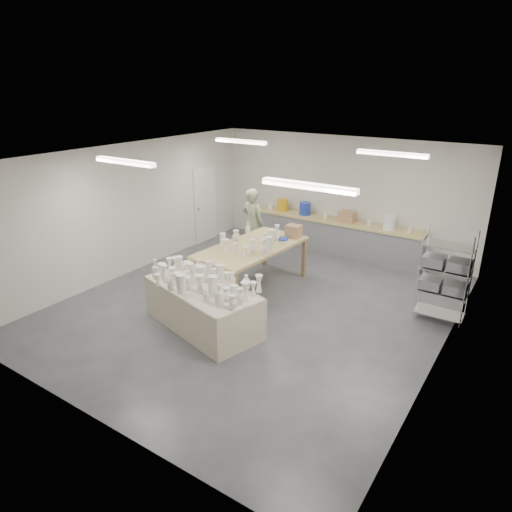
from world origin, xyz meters
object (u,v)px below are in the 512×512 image
Objects in this scene: drying_table at (203,304)px; red_stool at (259,245)px; work_table at (256,246)px; potter at (253,224)px.

drying_table reaches higher than red_stool.
drying_table is at bearing -80.44° from work_table.
work_table is at bearing 109.76° from drying_table.
work_table reaches higher than red_stool.
potter is at bearing 130.57° from work_table.
work_table is at bearing -58.51° from red_stool.
potter is at bearing -90.00° from red_stool.
red_stool is (-1.23, 3.74, -0.20)m from drying_table.
potter reaches higher than drying_table.
drying_table is 2.09m from work_table.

